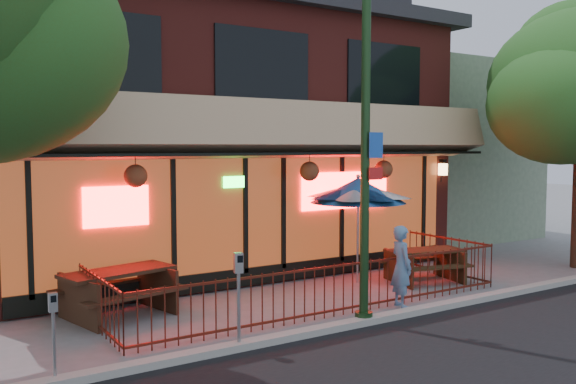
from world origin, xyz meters
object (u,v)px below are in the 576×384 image
at_px(parking_meter_near, 239,284).
at_px(parking_meter_far, 53,323).
at_px(picnic_table_left, 119,286).
at_px(pedestrian, 401,266).
at_px(picnic_table_right, 424,260).
at_px(street_light, 365,148).
at_px(patio_umbrella, 358,190).

xyz_separation_m(parking_meter_near, parking_meter_far, (-2.74, 0.08, -0.20)).
height_order(picnic_table_left, pedestrian, pedestrian).
xyz_separation_m(pedestrian, parking_meter_near, (-3.90, -0.52, 0.22)).
relative_size(picnic_table_right, pedestrian, 1.26).
bearing_deg(picnic_table_right, pedestrian, -145.65).
height_order(picnic_table_left, parking_meter_near, parking_meter_near).
height_order(pedestrian, parking_meter_far, pedestrian).
bearing_deg(picnic_table_left, street_light, -37.89).
height_order(street_light, pedestrian, street_light).
bearing_deg(parking_meter_near, picnic_table_right, 17.85).
bearing_deg(street_light, picnic_table_left, 142.11).
distance_m(picnic_table_left, parking_meter_near, 3.09).
distance_m(picnic_table_left, patio_umbrella, 5.79).
xyz_separation_m(patio_umbrella, pedestrian, (-0.66, -2.17, -1.35)).
xyz_separation_m(picnic_table_right, pedestrian, (-2.04, -1.39, 0.31)).
bearing_deg(picnic_table_left, parking_meter_near, -70.60).
bearing_deg(picnic_table_left, pedestrian, -25.67).
distance_m(picnic_table_left, picnic_table_right, 7.02).
bearing_deg(street_light, picnic_table_right, 28.71).
height_order(parking_meter_near, parking_meter_far, parking_meter_near).
bearing_deg(pedestrian, parking_meter_far, 108.43).
distance_m(street_light, parking_meter_near, 3.34).
height_order(picnic_table_left, parking_meter_far, parking_meter_far).
bearing_deg(parking_meter_near, parking_meter_far, 178.32).
bearing_deg(parking_meter_near, patio_umbrella, 30.60).
bearing_deg(patio_umbrella, picnic_table_left, 178.08).
bearing_deg(pedestrian, picnic_table_right, -41.01).
relative_size(picnic_table_left, picnic_table_right, 1.15).
distance_m(picnic_table_left, parking_meter_far, 3.30).
height_order(picnic_table_left, patio_umbrella, patio_umbrella).
xyz_separation_m(picnic_table_left, picnic_table_right, (6.95, -0.97, -0.07)).
relative_size(picnic_table_left, parking_meter_near, 1.54).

